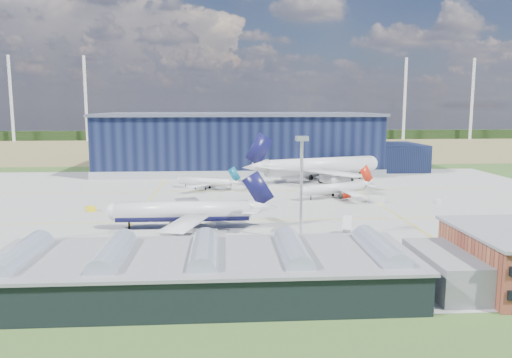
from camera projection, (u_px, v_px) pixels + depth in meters
name	position (u px, v px, depth m)	size (l,w,h in m)	color
ground	(248.00, 212.00, 138.67)	(600.00, 600.00, 0.00)	#2C4E1D
apron	(247.00, 205.00, 148.54)	(220.00, 160.00, 0.08)	gray
farmland	(233.00, 147.00, 355.83)	(600.00, 220.00, 0.01)	brown
treeline	(231.00, 135.00, 434.22)	(600.00, 8.00, 8.00)	black
hangar	(244.00, 144.00, 230.74)	(145.00, 62.00, 26.10)	black
glass_concourse	(227.00, 271.00, 78.48)	(78.00, 23.00, 8.60)	black
light_mast_center	(301.00, 171.00, 107.45)	(2.60, 2.60, 23.00)	silver
airliner_navy	(183.00, 201.00, 119.73)	(41.38, 40.48, 13.49)	silver
airliner_red	(335.00, 183.00, 160.01)	(29.40, 28.76, 9.59)	silver
airliner_widebody	(320.00, 157.00, 193.58)	(58.38, 57.11, 19.04)	silver
airliner_regional	(205.00, 178.00, 176.68)	(25.51, 24.95, 8.32)	silver
gse_tug_a	(91.00, 209.00, 139.96)	(2.03, 3.32, 1.38)	yellow
gse_van_a	(377.00, 199.00, 152.19)	(2.16, 4.95, 2.16)	silver
gse_cart_a	(438.00, 201.00, 151.66)	(1.82, 2.72, 1.18)	silver
gse_tug_c	(250.00, 184.00, 185.04)	(1.99, 3.19, 1.40)	yellow
gse_cart_b	(191.00, 204.00, 147.22)	(2.25, 3.38, 1.46)	silver
airstair	(347.00, 229.00, 113.34)	(1.99, 4.97, 3.18)	silver
car_a	(338.00, 263.00, 92.13)	(1.29, 3.21, 1.09)	#99999E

